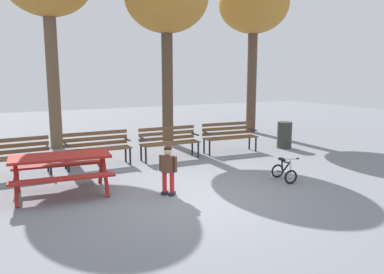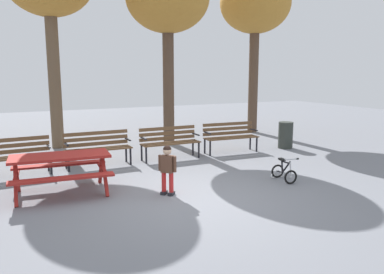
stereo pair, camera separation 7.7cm
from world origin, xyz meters
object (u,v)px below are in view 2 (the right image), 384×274
(park_bench_left, at_px, (98,146))
(park_bench_far_right, at_px, (230,135))
(kids_bicycle, at_px, (284,172))
(park_bench_right, at_px, (169,140))
(child_standing, at_px, (167,166))
(park_bench_far_left, at_px, (13,154))
(trash_bin, at_px, (286,135))
(picnic_table, at_px, (61,164))

(park_bench_left, distance_m, park_bench_far_right, 3.81)
(park_bench_left, relative_size, kids_bicycle, 2.70)
(park_bench_left, height_order, park_bench_right, same)
(child_standing, bearing_deg, park_bench_left, 103.17)
(park_bench_left, xyz_separation_m, park_bench_far_right, (3.81, -0.01, 0.00))
(park_bench_far_left, height_order, trash_bin, park_bench_far_left)
(park_bench_far_left, xyz_separation_m, park_bench_left, (1.90, 0.12, 0.00))
(kids_bicycle, bearing_deg, park_bench_far_left, 150.21)
(park_bench_right, height_order, trash_bin, park_bench_right)
(child_standing, xyz_separation_m, trash_bin, (4.98, 2.61, -0.15))
(park_bench_left, bearing_deg, picnic_table, -120.47)
(park_bench_left, relative_size, park_bench_far_right, 0.99)
(park_bench_far_left, relative_size, child_standing, 1.70)
(park_bench_left, xyz_separation_m, trash_bin, (5.65, -0.24, -0.11))
(park_bench_far_left, height_order, park_bench_right, same)
(park_bench_far_left, distance_m, park_bench_right, 3.81)
(picnic_table, relative_size, child_standing, 1.99)
(picnic_table, distance_m, park_bench_right, 3.57)
(trash_bin, bearing_deg, park_bench_left, 177.56)
(picnic_table, xyz_separation_m, park_bench_far_left, (-0.77, 1.80, -0.08))
(park_bench_far_right, xyz_separation_m, child_standing, (-3.14, -2.85, 0.04))
(park_bench_left, height_order, child_standing, child_standing)
(park_bench_far_right, distance_m, trash_bin, 1.86)
(child_standing, distance_m, kids_bicycle, 2.63)
(park_bench_far_left, distance_m, park_bench_far_right, 5.71)
(park_bench_right, bearing_deg, picnic_table, -148.11)
(picnic_table, bearing_deg, park_bench_right, 31.89)
(park_bench_far_right, distance_m, kids_bicycle, 3.14)
(child_standing, height_order, kids_bicycle, child_standing)
(picnic_table, height_order, park_bench_left, park_bench_left)
(park_bench_far_right, height_order, kids_bicycle, park_bench_far_right)
(park_bench_far_right, bearing_deg, child_standing, -137.79)
(park_bench_far_right, bearing_deg, park_bench_right, -179.18)
(park_bench_far_left, distance_m, child_standing, 3.75)
(park_bench_right, distance_m, trash_bin, 3.75)
(park_bench_right, xyz_separation_m, park_bench_far_right, (1.91, 0.03, 0.00))
(park_bench_left, bearing_deg, trash_bin, -2.44)
(trash_bin, bearing_deg, park_bench_far_right, 172.73)
(park_bench_right, bearing_deg, park_bench_left, 179.00)
(park_bench_far_right, height_order, child_standing, child_standing)
(picnic_table, xyz_separation_m, park_bench_right, (3.03, 1.89, -0.08))
(park_bench_far_left, distance_m, park_bench_left, 1.91)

